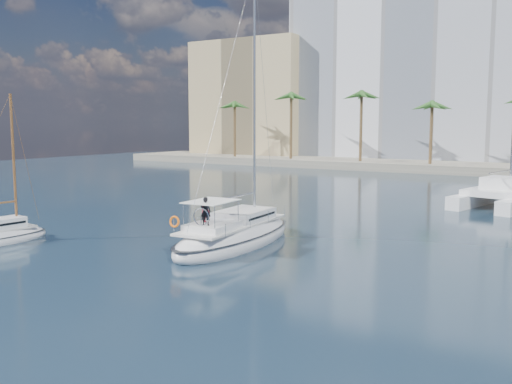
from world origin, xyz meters
The scene contains 9 objects.
ground centered at (0.00, 0.00, 0.00)m, with size 160.00×160.00×0.00m, color black.
quay centered at (0.00, 61.00, 0.60)m, with size 120.00×14.00×1.20m, color gray.
building_modern centered at (-12.00, 73.00, 14.00)m, with size 42.00×16.00×28.00m, color white.
building_tan_left centered at (-42.00, 69.00, 11.00)m, with size 22.00×14.00×22.00m, color tan.
palm_left centered at (-34.00, 57.00, 10.28)m, with size 3.60×3.60×12.30m.
palm_centre centered at (0.00, 57.00, 10.28)m, with size 3.60×3.60×12.30m.
main_sloop centered at (-2.32, 2.49, 0.52)m, with size 4.41×11.66×16.98m.
catamaran centered at (8.30, 26.58, 1.10)m, with size 7.21×11.13×15.19m.
seagull centered at (-1.22, 3.94, 0.70)m, with size 1.18×0.50×0.22m.
Camera 1 is at (15.75, -24.23, 7.01)m, focal length 40.00 mm.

